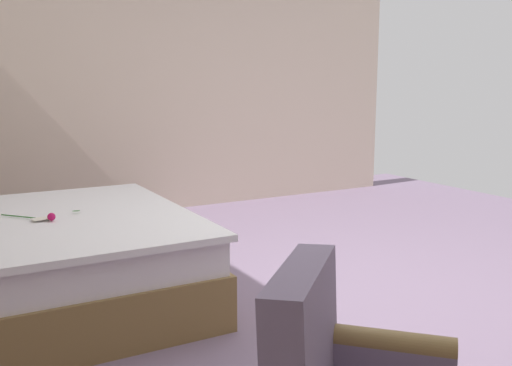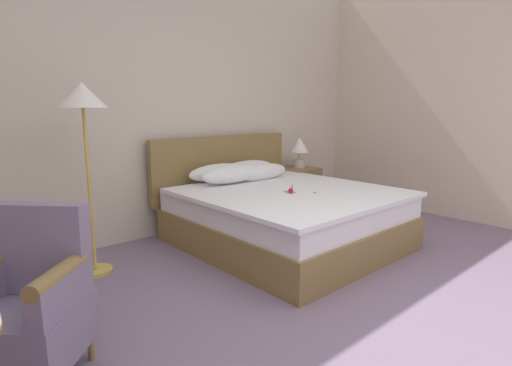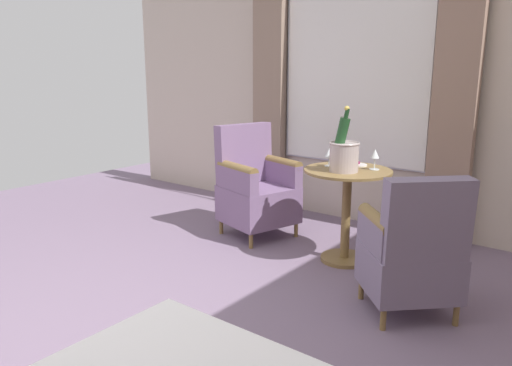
# 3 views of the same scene
# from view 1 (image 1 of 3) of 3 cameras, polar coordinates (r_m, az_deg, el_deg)

# --- Properties ---
(ground_plane) EXTENTS (7.89, 7.89, 0.00)m
(ground_plane) POSITION_cam_1_polar(r_m,az_deg,el_deg) (3.82, 8.28, -11.80)
(ground_plane) COLOR slate
(wall_far_side) EXTENTS (0.12, 6.06, 3.15)m
(wall_far_side) POSITION_cam_1_polar(r_m,az_deg,el_deg) (6.44, -9.54, 11.29)
(wall_far_side) COLOR beige
(wall_far_side) RESTS_ON ground
(bed) EXTENTS (1.93, 2.13, 1.07)m
(bed) POSITION_cam_1_polar(r_m,az_deg,el_deg) (3.83, -23.70, -7.32)
(bed) COLOR olive
(bed) RESTS_ON ground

